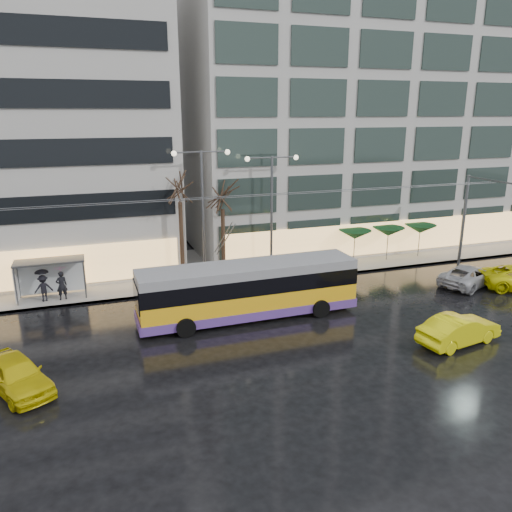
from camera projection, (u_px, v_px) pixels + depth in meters
name	position (u px, v px, depth m)	size (l,w,h in m)	color
ground	(216.00, 353.00, 24.92)	(140.00, 140.00, 0.00)	black
sidewalk	(195.00, 268.00, 38.23)	(80.00, 10.00, 0.15)	gray
kerb	(211.00, 289.00, 33.74)	(80.00, 0.10, 0.15)	slate
building_right	(366.00, 99.00, 44.55)	(32.00, 14.00, 25.00)	#B2AFAA
trolleybus	(249.00, 292.00, 28.79)	(12.79, 5.03, 5.91)	yellow
catenary	(198.00, 234.00, 31.25)	(42.24, 5.12, 7.00)	#595B60
bus_shelter	(44.00, 271.00, 31.47)	(4.20, 1.60, 2.51)	#595B60
street_lamp_near	(203.00, 198.00, 33.67)	(3.96, 0.36, 9.03)	#595B60
street_lamp_far	(272.00, 198.00, 35.31)	(3.96, 0.36, 8.53)	#595B60
tree_a	(179.00, 182.00, 33.08)	(3.20, 3.20, 8.40)	black
tree_b	(222.00, 190.00, 34.39)	(3.20, 3.20, 7.70)	black
parasol_a	(355.00, 235.00, 38.58)	(2.50, 2.50, 2.65)	#595B60
parasol_b	(388.00, 232.00, 39.52)	(2.50, 2.50, 2.65)	#595B60
parasol_c	(420.00, 229.00, 40.45)	(2.50, 2.50, 2.65)	#595B60
taxi_a	(16.00, 374.00, 21.40)	(1.83, 4.54, 1.55)	#DBC70B
taxi_b	(459.00, 330.00, 25.78)	(1.63, 4.67, 1.54)	#FFF70D
sedan_silver	(469.00, 275.00, 34.49)	(2.39, 5.17, 1.44)	#B5B5BA
pedestrian_a	(61.00, 278.00, 31.24)	(1.18, 1.19, 2.19)	black
pedestrian_b	(80.00, 273.00, 33.80)	(0.96, 0.77, 1.85)	black
pedestrian_c	(43.00, 284.00, 31.07)	(1.20, 0.96, 2.11)	black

